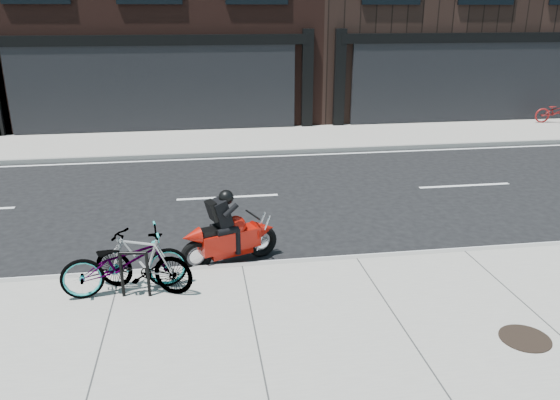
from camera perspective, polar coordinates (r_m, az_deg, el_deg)
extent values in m
plane|color=black|center=(11.16, -4.84, -3.03)|extent=(120.00, 120.00, 0.00)
cube|color=gray|center=(6.77, -1.63, -18.55)|extent=(60.00, 6.00, 0.13)
cube|color=gray|center=(18.55, -6.59, 6.17)|extent=(60.00, 3.50, 0.13)
cylinder|color=black|center=(8.53, -16.20, -7.52)|extent=(0.05, 0.05, 0.71)
cylinder|color=black|center=(8.44, -13.62, -7.59)|extent=(0.05, 0.05, 0.71)
cylinder|color=black|center=(8.33, -15.13, -5.38)|extent=(0.39, 0.10, 0.05)
imported|color=gray|center=(8.59, -15.93, -6.26)|extent=(1.96, 0.96, 0.99)
imported|color=gray|center=(8.56, -14.17, -6.24)|extent=(1.67, 1.06, 0.97)
torus|color=black|center=(9.83, -1.89, -4.36)|extent=(0.59, 0.33, 0.58)
torus|color=black|center=(9.36, -8.74, -5.84)|extent=(0.59, 0.33, 0.58)
cube|color=#9B0F07|center=(9.50, -5.31, -4.13)|extent=(1.11, 0.70, 0.34)
cone|color=#9B0F07|center=(9.75, -1.72, -3.08)|extent=(0.51, 0.51, 0.39)
sphere|color=#9B0F07|center=(9.46, -4.62, -2.70)|extent=(0.35, 0.35, 0.35)
cube|color=black|center=(9.32, -6.83, -3.24)|extent=(0.54, 0.41, 0.11)
cylinder|color=silver|center=(9.55, -8.34, -5.42)|extent=(0.48, 0.25, 0.08)
cube|color=black|center=(9.26, -6.20, -1.38)|extent=(0.44, 0.42, 0.52)
cube|color=black|center=(9.18, -7.02, -1.12)|extent=(0.29, 0.32, 0.36)
sphere|color=black|center=(9.21, -5.66, 0.28)|extent=(0.26, 0.26, 0.26)
imported|color=maroon|center=(23.58, 26.96, 8.25)|extent=(1.71, 0.79, 0.87)
cylinder|color=black|center=(8.06, 24.22, -13.05)|extent=(0.80, 0.80, 0.02)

